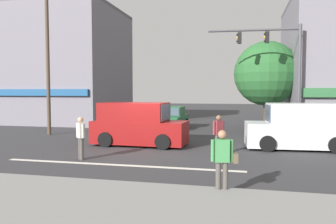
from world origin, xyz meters
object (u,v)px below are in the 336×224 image
utility_pole_near_left (48,61)px  traffic_light_mast (280,63)px  street_tree (266,74)px  pedestrian_mid_crossing (219,132)px  pedestrian_far_side (81,135)px  van_crossing_center (299,127)px  pedestrian_foreground_with_bag (223,158)px  van_crossing_leftbound (138,125)px  sedan_parked_curbside (172,119)px

utility_pole_near_left → traffic_light_mast: utility_pole_near_left is taller
street_tree → pedestrian_mid_crossing: street_tree is taller
utility_pole_near_left → pedestrian_far_side: (5.56, -6.48, -3.59)m
van_crossing_center → pedestrian_foreground_with_bag: van_crossing_center is taller
utility_pole_near_left → traffic_light_mast: (13.60, 0.43, -0.36)m
street_tree → utility_pole_near_left: utility_pole_near_left is taller
traffic_light_mast → van_crossing_center: traffic_light_mast is taller
traffic_light_mast → utility_pole_near_left: bearing=-178.2°
pedestrian_mid_crossing → utility_pole_near_left: bearing=158.1°
pedestrian_foreground_with_bag → pedestrian_far_side: same height
van_crossing_center → traffic_light_mast: bearing=104.1°
van_crossing_leftbound → pedestrian_foreground_with_bag: 8.38m
van_crossing_leftbound → pedestrian_foreground_with_bag: van_crossing_leftbound is taller
sedan_parked_curbside → van_crossing_leftbound: bearing=-90.3°
van_crossing_leftbound → pedestrian_far_side: van_crossing_leftbound is taller
pedestrian_foreground_with_bag → pedestrian_mid_crossing: same height
utility_pole_near_left → van_crossing_leftbound: bearing=-21.9°
traffic_light_mast → van_crossing_leftbound: 8.25m
van_crossing_center → van_crossing_leftbound: (-7.58, -0.60, 0.00)m
street_tree → van_crossing_center: size_ratio=1.24×
van_crossing_leftbound → pedestrian_far_side: size_ratio=2.79×
street_tree → pedestrian_far_side: 13.15m
utility_pole_near_left → pedestrian_foreground_with_bag: size_ratio=5.25×
utility_pole_near_left → pedestrian_mid_crossing: size_ratio=5.25×
traffic_light_mast → pedestrian_foreground_with_bag: size_ratio=3.71×
pedestrian_foreground_with_bag → street_tree: bearing=82.0°
traffic_light_mast → pedestrian_foreground_with_bag: traffic_light_mast is taller
utility_pole_near_left → sedan_parked_curbside: utility_pole_near_left is taller
traffic_light_mast → van_crossing_center: bearing=-75.9°
utility_pole_near_left → pedestrian_mid_crossing: (10.71, -4.31, -3.59)m
utility_pole_near_left → sedan_parked_curbside: bearing=37.1°
street_tree → pedestrian_mid_crossing: size_ratio=3.52×
pedestrian_far_side → sedan_parked_curbside: bearing=84.4°
street_tree → traffic_light_mast: 3.50m
pedestrian_foreground_with_bag → pedestrian_mid_crossing: size_ratio=1.00×
van_crossing_center → pedestrian_far_side: 9.72m
van_crossing_center → pedestrian_mid_crossing: bearing=-147.5°
van_crossing_center → van_crossing_leftbound: 7.61m
traffic_light_mast → van_crossing_leftbound: size_ratio=1.33×
van_crossing_leftbound → pedestrian_foreground_with_bag: size_ratio=2.79×
street_tree → utility_pole_near_left: 13.71m
utility_pole_near_left → sedan_parked_curbside: size_ratio=2.12×
sedan_parked_curbside → van_crossing_center: bearing=-43.4°
van_crossing_center → sedan_parked_curbside: bearing=136.6°
street_tree → sedan_parked_curbside: size_ratio=1.42×
sedan_parked_curbside → pedestrian_foreground_with_bag: (4.52, -14.77, 0.24)m
traffic_light_mast → van_crossing_leftbound: traffic_light_mast is taller
street_tree → van_crossing_leftbound: street_tree is taller
sedan_parked_curbside → van_crossing_center: size_ratio=0.88×
street_tree → traffic_light_mast: bearing=-82.3°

